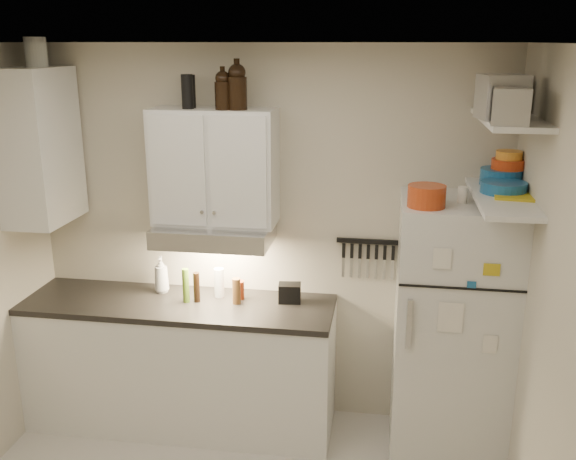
# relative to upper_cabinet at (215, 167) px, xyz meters

# --- Properties ---
(ceiling) EXTENTS (3.20, 3.00, 0.02)m
(ceiling) POSITION_rel_upper_cabinet_xyz_m (0.30, -1.33, 0.78)
(ceiling) COLOR white
(ceiling) RESTS_ON ground
(back_wall) EXTENTS (3.20, 0.02, 2.60)m
(back_wall) POSITION_rel_upper_cabinet_xyz_m (0.30, 0.18, -0.53)
(back_wall) COLOR beige
(back_wall) RESTS_ON ground
(right_wall) EXTENTS (0.02, 3.00, 2.60)m
(right_wall) POSITION_rel_upper_cabinet_xyz_m (1.91, -1.33, -0.53)
(right_wall) COLOR beige
(right_wall) RESTS_ON ground
(base_cabinet) EXTENTS (2.10, 0.60, 0.88)m
(base_cabinet) POSITION_rel_upper_cabinet_xyz_m (-0.25, -0.14, -1.39)
(base_cabinet) COLOR white
(base_cabinet) RESTS_ON floor
(countertop) EXTENTS (2.10, 0.62, 0.04)m
(countertop) POSITION_rel_upper_cabinet_xyz_m (-0.25, -0.14, -0.93)
(countertop) COLOR black
(countertop) RESTS_ON base_cabinet
(upper_cabinet) EXTENTS (0.80, 0.33, 0.75)m
(upper_cabinet) POSITION_rel_upper_cabinet_xyz_m (0.00, 0.00, 0.00)
(upper_cabinet) COLOR white
(upper_cabinet) RESTS_ON back_wall
(side_cabinet) EXTENTS (0.33, 0.55, 1.00)m
(side_cabinet) POSITION_rel_upper_cabinet_xyz_m (-1.14, -0.14, 0.12)
(side_cabinet) COLOR white
(side_cabinet) RESTS_ON left_wall
(range_hood) EXTENTS (0.76, 0.46, 0.12)m
(range_hood) POSITION_rel_upper_cabinet_xyz_m (0.00, -0.06, -0.44)
(range_hood) COLOR silver
(range_hood) RESTS_ON back_wall
(fridge) EXTENTS (0.70, 0.68, 1.70)m
(fridge) POSITION_rel_upper_cabinet_xyz_m (1.55, -0.18, -0.98)
(fridge) COLOR silver
(fridge) RESTS_ON floor
(shelf_hi) EXTENTS (0.30, 0.95, 0.03)m
(shelf_hi) POSITION_rel_upper_cabinet_xyz_m (1.75, -0.31, 0.38)
(shelf_hi) COLOR white
(shelf_hi) RESTS_ON right_wall
(shelf_lo) EXTENTS (0.30, 0.95, 0.03)m
(shelf_lo) POSITION_rel_upper_cabinet_xyz_m (1.75, -0.31, -0.07)
(shelf_lo) COLOR white
(shelf_lo) RESTS_ON right_wall
(knife_strip) EXTENTS (0.42, 0.02, 0.03)m
(knife_strip) POSITION_rel_upper_cabinet_xyz_m (1.00, 0.15, -0.51)
(knife_strip) COLOR black
(knife_strip) RESTS_ON back_wall
(dutch_oven) EXTENTS (0.23, 0.23, 0.13)m
(dutch_oven) POSITION_rel_upper_cabinet_xyz_m (1.33, -0.35, -0.06)
(dutch_oven) COLOR #AA3713
(dutch_oven) RESTS_ON fridge
(book_stack) EXTENTS (0.25, 0.29, 0.09)m
(book_stack) POSITION_rel_upper_cabinet_xyz_m (1.82, -0.33, -0.08)
(book_stack) COLOR gold
(book_stack) RESTS_ON fridge
(spice_jar) EXTENTS (0.06, 0.06, 0.10)m
(spice_jar) POSITION_rel_upper_cabinet_xyz_m (1.55, -0.23, -0.08)
(spice_jar) COLOR silver
(spice_jar) RESTS_ON fridge
(stock_pot) EXTENTS (0.30, 0.30, 0.20)m
(stock_pot) POSITION_rel_upper_cabinet_xyz_m (1.74, -0.09, 0.49)
(stock_pot) COLOR silver
(stock_pot) RESTS_ON shelf_hi
(tin_a) EXTENTS (0.26, 0.25, 0.23)m
(tin_a) POSITION_rel_upper_cabinet_xyz_m (1.68, -0.45, 0.50)
(tin_a) COLOR #AAAAAD
(tin_a) RESTS_ON shelf_hi
(tin_b) EXTENTS (0.20, 0.20, 0.18)m
(tin_b) POSITION_rel_upper_cabinet_xyz_m (1.69, -0.68, 0.48)
(tin_b) COLOR #AAAAAD
(tin_b) RESTS_ON shelf_hi
(bowl_teal) EXTENTS (0.25, 0.25, 0.10)m
(bowl_teal) POSITION_rel_upper_cabinet_xyz_m (1.78, -0.04, -0.00)
(bowl_teal) COLOR #19568A
(bowl_teal) RESTS_ON shelf_lo
(bowl_orange) EXTENTS (0.20, 0.20, 0.06)m
(bowl_orange) POSITION_rel_upper_cabinet_xyz_m (1.82, -0.04, 0.08)
(bowl_orange) COLOR #C13812
(bowl_orange) RESTS_ON bowl_teal
(bowl_yellow) EXTENTS (0.15, 0.15, 0.05)m
(bowl_yellow) POSITION_rel_upper_cabinet_xyz_m (1.82, -0.04, 0.13)
(bowl_yellow) COLOR orange
(bowl_yellow) RESTS_ON bowl_orange
(plates) EXTENTS (0.34, 0.34, 0.06)m
(plates) POSITION_rel_upper_cabinet_xyz_m (1.77, -0.25, -0.02)
(plates) COLOR #19568A
(plates) RESTS_ON shelf_lo
(growler_a) EXTENTS (0.11, 0.11, 0.24)m
(growler_a) POSITION_rel_upper_cabinet_xyz_m (0.09, -0.08, 0.50)
(growler_a) COLOR black
(growler_a) RESTS_ON upper_cabinet
(growler_b) EXTENTS (0.14, 0.14, 0.28)m
(growler_b) POSITION_rel_upper_cabinet_xyz_m (0.18, -0.06, 0.52)
(growler_b) COLOR black
(growler_b) RESTS_ON upper_cabinet
(thermos_a) EXTENTS (0.09, 0.09, 0.21)m
(thermos_a) POSITION_rel_upper_cabinet_xyz_m (-0.14, -0.06, 0.48)
(thermos_a) COLOR black
(thermos_a) RESTS_ON upper_cabinet
(thermos_b) EXTENTS (0.08, 0.08, 0.20)m
(thermos_b) POSITION_rel_upper_cabinet_xyz_m (-0.15, 0.01, 0.48)
(thermos_b) COLOR black
(thermos_b) RESTS_ON upper_cabinet
(side_jar) EXTENTS (0.14, 0.14, 0.18)m
(side_jar) POSITION_rel_upper_cabinet_xyz_m (-1.11, -0.09, 0.72)
(side_jar) COLOR silver
(side_jar) RESTS_ON side_cabinet
(soap_bottle) EXTENTS (0.12, 0.12, 0.29)m
(soap_bottle) POSITION_rel_upper_cabinet_xyz_m (-0.42, 0.02, -0.76)
(soap_bottle) COLOR white
(soap_bottle) RESTS_ON countertop
(pepper_mill) EXTENTS (0.07, 0.07, 0.18)m
(pepper_mill) POSITION_rel_upper_cabinet_xyz_m (0.15, -0.10, -0.82)
(pepper_mill) COLOR brown
(pepper_mill) RESTS_ON countertop
(oil_bottle) EXTENTS (0.06, 0.06, 0.24)m
(oil_bottle) POSITION_rel_upper_cabinet_xyz_m (-0.19, -0.13, -0.79)
(oil_bottle) COLOR #4F741D
(oil_bottle) RESTS_ON countertop
(vinegar_bottle) EXTENTS (0.05, 0.05, 0.21)m
(vinegar_bottle) POSITION_rel_upper_cabinet_xyz_m (-0.12, -0.11, -0.80)
(vinegar_bottle) COLOR black
(vinegar_bottle) RESTS_ON countertop
(clear_bottle) EXTENTS (0.08, 0.08, 0.20)m
(clear_bottle) POSITION_rel_upper_cabinet_xyz_m (0.00, 0.00, -0.80)
(clear_bottle) COLOR silver
(clear_bottle) RESTS_ON countertop
(red_jar) EXTENTS (0.08, 0.08, 0.13)m
(red_jar) POSITION_rel_upper_cabinet_xyz_m (0.15, -0.02, -0.84)
(red_jar) COLOR #AA3713
(red_jar) RESTS_ON countertop
(caddy) EXTENTS (0.16, 0.12, 0.13)m
(caddy) POSITION_rel_upper_cabinet_xyz_m (0.49, -0.02, -0.84)
(caddy) COLOR black
(caddy) RESTS_ON countertop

